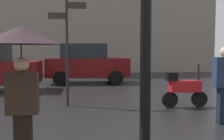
% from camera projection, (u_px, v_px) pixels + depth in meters
% --- Properties ---
extents(pedestrian_with_umbrella, '(1.11, 1.11, 1.96)m').
position_uv_depth(pedestrian_with_umbrella, '(21.00, 51.00, 3.73)').
color(pedestrian_with_umbrella, black).
rests_on(pedestrian_with_umbrella, ground).
extents(parked_scooter, '(1.34, 0.32, 1.23)m').
position_uv_depth(parked_scooter, '(183.00, 88.00, 7.68)').
color(parked_scooter, black).
rests_on(parked_scooter, ground).
extents(parked_car_right, '(4.01, 1.97, 1.95)m').
position_uv_depth(parked_car_right, '(87.00, 63.00, 13.45)').
color(parked_car_right, '#590C0F').
rests_on(parked_car_right, ground).
extents(street_signpost, '(1.08, 0.08, 3.16)m').
position_uv_depth(street_signpost, '(67.00, 41.00, 7.76)').
color(street_signpost, black).
rests_on(street_signpost, ground).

